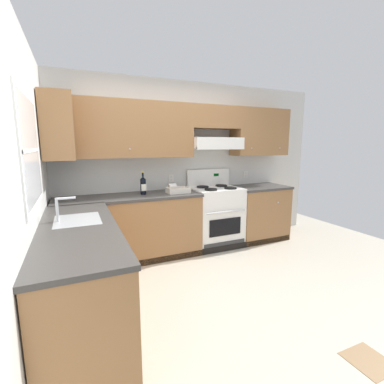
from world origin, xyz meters
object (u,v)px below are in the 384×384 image
wine_bottle (143,185)px  stove (216,216)px  bowl (178,191)px  paper_towel_roll (172,187)px

wine_bottle → stove: bearing=-0.8°
stove → bowl: size_ratio=3.75×
wine_bottle → paper_towel_roll: (0.46, 0.08, -0.07)m
stove → wine_bottle: (-1.15, 0.02, 0.56)m
paper_towel_roll → stove: bearing=-8.0°
wine_bottle → paper_towel_roll: 0.47m
stove → wine_bottle: bearing=179.2°
wine_bottle → bowl: wine_bottle is taller
bowl → paper_towel_roll: size_ratio=2.68×
stove → wine_bottle: wine_bottle is taller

